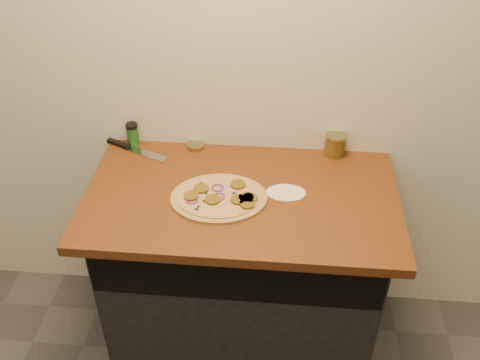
# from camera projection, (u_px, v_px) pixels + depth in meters

# --- Properties ---
(cabinet) EXTENTS (1.10, 0.60, 0.86)m
(cabinet) POSITION_uv_depth(u_px,v_px,m) (242.00, 273.00, 2.35)
(cabinet) COLOR black
(cabinet) RESTS_ON ground
(countertop) EXTENTS (1.20, 0.70, 0.04)m
(countertop) POSITION_uv_depth(u_px,v_px,m) (242.00, 198.00, 2.05)
(countertop) COLOR brown
(countertop) RESTS_ON cabinet
(pizza) EXTENTS (0.40, 0.40, 0.02)m
(pizza) POSITION_uv_depth(u_px,v_px,m) (220.00, 197.00, 2.01)
(pizza) COLOR tan
(pizza) RESTS_ON countertop
(chefs_knife) EXTENTS (0.29, 0.15, 0.02)m
(chefs_knife) POSITION_uv_depth(u_px,v_px,m) (131.00, 148.00, 2.28)
(chefs_knife) COLOR #B7BAC1
(chefs_knife) RESTS_ON countertop
(mason_jar_lid) EXTENTS (0.10, 0.10, 0.02)m
(mason_jar_lid) POSITION_uv_depth(u_px,v_px,m) (196.00, 146.00, 2.29)
(mason_jar_lid) COLOR #958B56
(mason_jar_lid) RESTS_ON countertop
(salsa_jar) EXTENTS (0.09, 0.09, 0.10)m
(salsa_jar) POSITION_uv_depth(u_px,v_px,m) (335.00, 145.00, 2.23)
(salsa_jar) COLOR maroon
(salsa_jar) RESTS_ON countertop
(spice_shaker) EXTENTS (0.05, 0.05, 0.10)m
(spice_shaker) POSITION_uv_depth(u_px,v_px,m) (133.00, 134.00, 2.28)
(spice_shaker) COLOR #1B571B
(spice_shaker) RESTS_ON countertop
(flour_spill) EXTENTS (0.16, 0.16, 0.00)m
(flour_spill) POSITION_uv_depth(u_px,v_px,m) (286.00, 192.00, 2.05)
(flour_spill) COLOR silver
(flour_spill) RESTS_ON countertop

